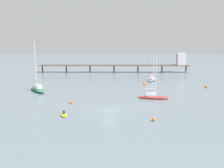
# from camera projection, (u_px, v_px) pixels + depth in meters

# --- Properties ---
(ground_plane) EXTENTS (400.00, 400.00, 0.00)m
(ground_plane) POSITION_uv_depth(u_px,v_px,m) (110.00, 110.00, 45.10)
(ground_plane) COLOR slate
(pier) EXTENTS (59.67, 4.46, 7.80)m
(pier) POSITION_uv_depth(u_px,v_px,m) (140.00, 63.00, 97.84)
(pier) COLOR brown
(pier) RESTS_ON ground_plane
(sailboat_gray) EXTENTS (4.09, 6.12, 8.03)m
(sailboat_gray) POSITION_uv_depth(u_px,v_px,m) (152.00, 79.00, 77.64)
(sailboat_gray) COLOR gray
(sailboat_gray) RESTS_ON ground_plane
(sailboat_red) EXTENTS (6.91, 3.06, 9.30)m
(sailboat_red) POSITION_uv_depth(u_px,v_px,m) (153.00, 96.00, 53.81)
(sailboat_red) COLOR red
(sailboat_red) RESTS_ON ground_plane
(sailboat_green) EXTENTS (6.49, 7.65, 12.31)m
(sailboat_green) POSITION_uv_depth(u_px,v_px,m) (37.00, 88.00, 61.24)
(sailboat_green) COLOR #287F4C
(sailboat_green) RESTS_ON ground_plane
(dinghy_yellow) EXTENTS (1.54, 2.43, 1.14)m
(dinghy_yellow) POSITION_uv_depth(u_px,v_px,m) (64.00, 115.00, 41.34)
(dinghy_yellow) COLOR yellow
(dinghy_yellow) RESTS_ON ground_plane
(mooring_buoy_mid) EXTENTS (0.73, 0.73, 0.73)m
(mooring_buoy_mid) POSITION_uv_depth(u_px,v_px,m) (144.00, 84.00, 70.50)
(mooring_buoy_mid) COLOR orange
(mooring_buoy_mid) RESTS_ON ground_plane
(mooring_buoy_inner) EXTENTS (0.75, 0.75, 0.75)m
(mooring_buoy_inner) POSITION_uv_depth(u_px,v_px,m) (206.00, 87.00, 66.20)
(mooring_buoy_inner) COLOR orange
(mooring_buoy_inner) RESTS_ON ground_plane
(mooring_buoy_near) EXTENTS (0.59, 0.59, 0.59)m
(mooring_buoy_near) POSITION_uv_depth(u_px,v_px,m) (71.00, 102.00, 49.70)
(mooring_buoy_near) COLOR orange
(mooring_buoy_near) RESTS_ON ground_plane
(mooring_buoy_outer) EXTENTS (0.57, 0.57, 0.57)m
(mooring_buoy_outer) POSITION_uv_depth(u_px,v_px,m) (154.00, 119.00, 38.63)
(mooring_buoy_outer) COLOR orange
(mooring_buoy_outer) RESTS_ON ground_plane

